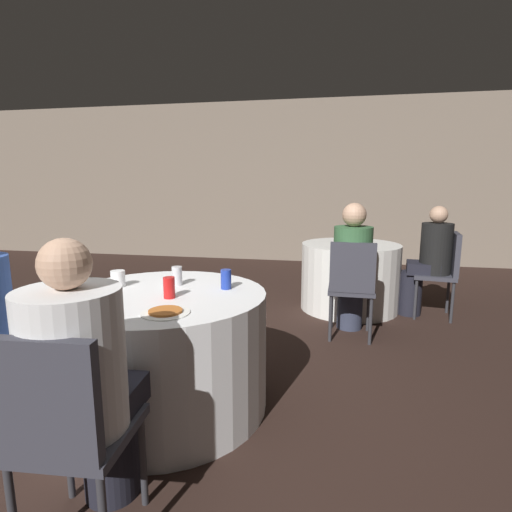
# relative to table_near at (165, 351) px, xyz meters

# --- Properties ---
(ground_plane) EXTENTS (16.00, 16.00, 0.00)m
(ground_plane) POSITION_rel_table_near_xyz_m (-0.24, 0.09, -0.37)
(ground_plane) COLOR black
(wall_back) EXTENTS (16.00, 0.06, 2.80)m
(wall_back) POSITION_rel_table_near_xyz_m (-0.24, 5.00, 1.03)
(wall_back) COLOR gray
(wall_back) RESTS_ON ground_plane
(table_near) EXTENTS (1.24, 1.24, 0.73)m
(table_near) POSITION_rel_table_near_xyz_m (0.00, 0.00, 0.00)
(table_near) COLOR white
(table_near) RESTS_ON ground_plane
(table_far) EXTENTS (1.07, 1.07, 0.73)m
(table_far) POSITION_rel_table_near_xyz_m (1.19, 2.27, 0.00)
(table_far) COLOR white
(table_far) RESTS_ON ground_plane
(chair_near_south) EXTENTS (0.43, 0.43, 0.89)m
(chair_near_south) POSITION_rel_table_near_xyz_m (0.08, -1.03, 0.17)
(chair_near_south) COLOR #383842
(chair_near_south) RESTS_ON ground_plane
(chair_far_east) EXTENTS (0.45, 0.45, 0.89)m
(chair_far_east) POSITION_rel_table_near_xyz_m (2.12, 2.14, 0.17)
(chair_far_east) COLOR #383842
(chair_far_east) RESTS_ON ground_plane
(chair_far_south) EXTENTS (0.41, 0.41, 0.89)m
(chair_far_south) POSITION_rel_table_near_xyz_m (1.16, 1.33, 0.17)
(chair_far_south) COLOR #383842
(chair_far_south) RESTS_ON ground_plane
(person_black_shirt) EXTENTS (0.49, 0.33, 1.16)m
(person_black_shirt) POSITION_rel_table_near_xyz_m (1.95, 2.17, 0.21)
(person_black_shirt) COLOR black
(person_black_shirt) RESTS_ON ground_plane
(person_green_jacket) EXTENTS (0.34, 0.51, 1.21)m
(person_green_jacket) POSITION_rel_table_near_xyz_m (1.17, 1.48, 0.25)
(person_green_jacket) COLOR #33384C
(person_green_jacket) RESTS_ON ground_plane
(person_white_shirt) EXTENTS (0.38, 0.53, 1.19)m
(person_white_shirt) POSITION_rel_table_near_xyz_m (0.06, -0.88, 0.25)
(person_white_shirt) COLOR black
(person_white_shirt) RESTS_ON ground_plane
(pizza_plate_near) EXTENTS (0.25, 0.25, 0.02)m
(pizza_plate_near) POSITION_rel_table_near_xyz_m (0.17, -0.35, 0.37)
(pizza_plate_near) COLOR white
(pizza_plate_near) RESTS_ON table_near
(soda_can_blue) EXTENTS (0.07, 0.07, 0.12)m
(soda_can_blue) POSITION_rel_table_near_xyz_m (0.35, 0.17, 0.43)
(soda_can_blue) COLOR #1E38A5
(soda_can_blue) RESTS_ON table_near
(soda_can_silver) EXTENTS (0.07, 0.07, 0.12)m
(soda_can_silver) POSITION_rel_table_near_xyz_m (0.01, 0.20, 0.43)
(soda_can_silver) COLOR silver
(soda_can_silver) RESTS_ON table_near
(soda_can_red) EXTENTS (0.07, 0.07, 0.12)m
(soda_can_red) POSITION_rel_table_near_xyz_m (0.08, -0.09, 0.43)
(soda_can_red) COLOR red
(soda_can_red) RESTS_ON table_near
(cup_near) EXTENTS (0.09, 0.09, 0.10)m
(cup_near) POSITION_rel_table_near_xyz_m (-0.34, 0.10, 0.42)
(cup_near) COLOR white
(cup_near) RESTS_ON table_near
(cup_far) EXTENTS (0.08, 0.08, 0.10)m
(cup_far) POSITION_rel_table_near_xyz_m (1.21, 2.29, 0.42)
(cup_far) COLOR white
(cup_far) RESTS_ON table_far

